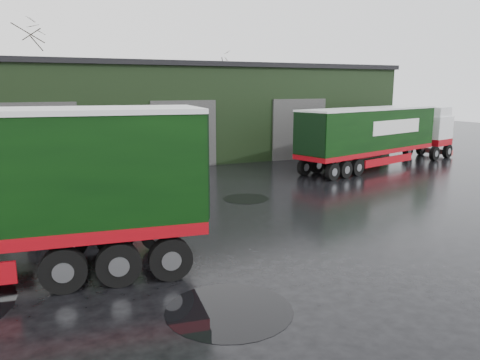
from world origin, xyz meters
name	(u,v)px	position (x,y,z in m)	size (l,w,h in m)	color
ground	(263,238)	(0.00, 0.00, 0.00)	(100.00, 100.00, 0.00)	black
warehouse	(157,110)	(2.00, 20.00, 3.16)	(32.40, 12.40, 6.30)	black
hero_tractor	(94,167)	(-4.50, 4.50, 1.93)	(2.64, 6.22, 3.87)	#09380B
lorry_right	(369,138)	(11.74, 9.00, 1.81)	(2.39, 13.78, 3.62)	silver
wash_bucket	(158,206)	(-2.09, 4.94, 0.16)	(0.34, 0.34, 0.32)	#080AB4
tree_back_a	(29,87)	(-6.00, 30.00, 4.75)	(4.40, 4.40, 9.50)	black
tree_back_b	(211,98)	(10.00, 30.00, 3.75)	(4.40, 4.40, 7.50)	black
puddle_0	(229,310)	(-2.96, -4.07, 0.00)	(2.80, 2.80, 0.01)	black
puddle_1	(246,199)	(1.85, 5.12, 0.00)	(2.02, 2.02, 0.01)	black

